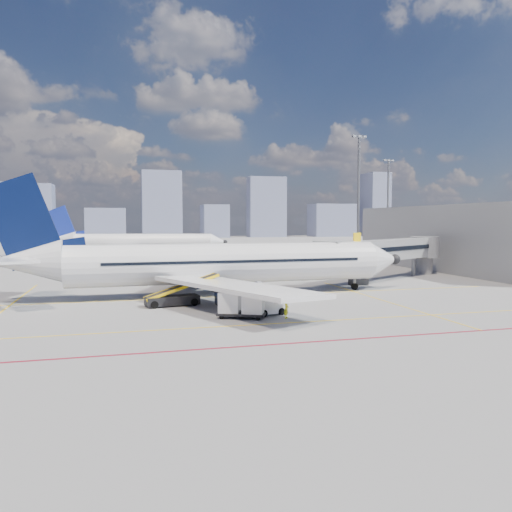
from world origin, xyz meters
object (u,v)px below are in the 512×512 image
(second_aircraft, at_px, (136,243))
(baggage_tug, at_px, (267,306))
(ramp_worker, at_px, (286,309))
(belt_loader, at_px, (174,298))
(cargo_dolly, at_px, (242,304))
(main_aircraft, at_px, (211,264))

(second_aircraft, distance_m, baggage_tug, 66.46)
(second_aircraft, height_order, ramp_worker, second_aircraft)
(second_aircraft, distance_m, ramp_worker, 68.24)
(baggage_tug, relative_size, belt_loader, 0.38)
(second_aircraft, relative_size, cargo_dolly, 8.88)
(baggage_tug, bearing_deg, second_aircraft, 79.90)
(baggage_tug, distance_m, cargo_dolly, 2.40)
(second_aircraft, bearing_deg, baggage_tug, -70.61)
(ramp_worker, bearing_deg, cargo_dolly, 108.06)
(main_aircraft, xyz_separation_m, belt_loader, (-4.23, -5.06, -2.50))
(second_aircraft, xyz_separation_m, cargo_dolly, (6.21, -66.51, -2.11))
(baggage_tug, bearing_deg, belt_loader, 118.82)
(second_aircraft, height_order, cargo_dolly, second_aircraft)
(ramp_worker, bearing_deg, baggage_tug, 67.74)
(cargo_dolly, relative_size, ramp_worker, 2.71)
(second_aircraft, relative_size, baggage_tug, 13.83)
(main_aircraft, distance_m, belt_loader, 7.06)
(main_aircraft, relative_size, baggage_tug, 16.34)
(main_aircraft, height_order, cargo_dolly, main_aircraft)
(cargo_dolly, bearing_deg, ramp_worker, 7.76)
(main_aircraft, distance_m, ramp_worker, 13.96)
(second_aircraft, distance_m, belt_loader, 59.41)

